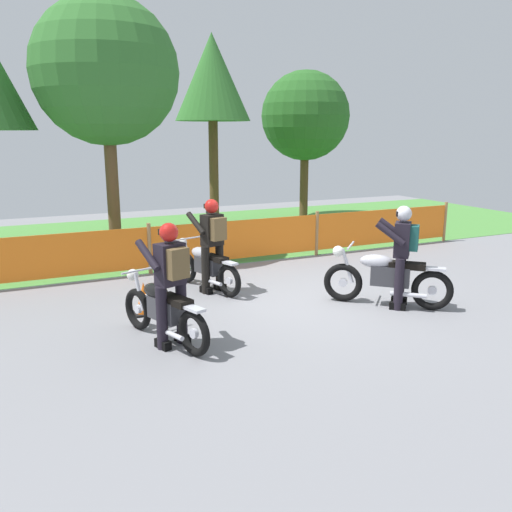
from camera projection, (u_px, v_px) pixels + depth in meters
The scene contains 13 objects.
ground at pixel (307, 301), 9.19m from camera, with size 24.00×24.00×0.02m, color gray.
grass_verge at pixel (187, 235), 15.08m from camera, with size 24.00×7.50×0.01m, color #4C8C3D.
barrier_fence at pixel (239, 240), 11.66m from camera, with size 12.03×0.08×1.05m.
tree_near_left at pixel (106, 72), 11.56m from camera, with size 3.19×3.19×5.73m.
tree_near_right at pixel (212, 79), 15.50m from camera, with size 2.23×2.23×5.66m.
tree_rightmost at pixel (305, 116), 17.55m from camera, with size 2.92×2.92×4.84m.
motorcycle_lead at pixel (163, 310), 7.28m from camera, with size 0.83×1.89×0.93m.
motorcycle_trailing at pixel (386, 277), 8.81m from camera, with size 1.60×1.55×1.00m.
motorcycle_third at pixel (206, 266), 9.75m from camera, with size 0.77×1.83×0.89m.
rider_lead at pixel (171, 278), 7.02m from camera, with size 0.67×0.77×1.69m.
rider_trailing at pixel (402, 251), 8.64m from camera, with size 0.77×0.76×1.69m.
rider_third at pixel (212, 240), 9.49m from camera, with size 0.66×0.76×1.69m.
traffic_cone at pixel (144, 298), 8.44m from camera, with size 0.32×0.32×0.53m.
Camera 1 is at (-4.52, -7.57, 2.82)m, focal length 37.28 mm.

